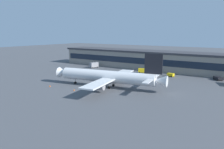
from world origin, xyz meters
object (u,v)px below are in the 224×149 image
object	(u,v)px
stair_truck	(94,65)
traffic_cone_0	(74,90)
airliner	(109,77)
crew_van	(143,70)
baggage_tug	(170,75)
pushback_tractor	(218,78)
traffic_cone_1	(50,86)

from	to	relation	value
stair_truck	traffic_cone_0	size ratio (longest dim) A/B	9.63
airliner	crew_van	size ratio (longest dim) A/B	9.02
baggage_tug	stair_truck	distance (m)	53.88
airliner	baggage_tug	xyz separation A→B (m)	(13.68, 38.55, -3.71)
stair_truck	crew_van	world-z (taller)	stair_truck
stair_truck	traffic_cone_0	xyz separation A→B (m)	(31.63, -52.69, -1.65)
baggage_tug	stair_truck	xyz separation A→B (m)	(-53.85, 1.52, 0.89)
pushback_tractor	airliner	bearing A→B (deg)	-130.47
airliner	crew_van	world-z (taller)	airliner
crew_van	pushback_tractor	distance (m)	40.51
airliner	crew_van	bearing A→B (deg)	95.36
pushback_tractor	stair_truck	bearing A→B (deg)	-177.86
traffic_cone_1	crew_van	bearing A→B (deg)	71.35
traffic_cone_0	crew_van	bearing A→B (deg)	84.93
crew_van	pushback_tractor	xyz separation A→B (m)	(40.44, 2.31, -0.41)
pushback_tractor	traffic_cone_1	world-z (taller)	pushback_tractor
airliner	pushback_tractor	size ratio (longest dim) A/B	9.61
airliner	traffic_cone_1	world-z (taller)	airliner
traffic_cone_0	pushback_tractor	bearing A→B (deg)	50.89
traffic_cone_0	traffic_cone_1	distance (m)	13.61
stair_truck	pushback_tractor	xyz separation A→B (m)	(76.79, 2.87, -0.93)
airliner	traffic_cone_1	distance (m)	26.33
crew_van	pushback_tractor	world-z (taller)	crew_van
airliner	traffic_cone_1	size ratio (longest dim) A/B	70.48
crew_van	baggage_tug	bearing A→B (deg)	-6.76
stair_truck	crew_van	distance (m)	36.36
traffic_cone_1	pushback_tractor	bearing A→B (deg)	43.90
airliner	traffic_cone_0	distance (m)	15.88
crew_van	traffic_cone_1	bearing A→B (deg)	-108.65
baggage_tug	pushback_tractor	distance (m)	23.36
baggage_tug	traffic_cone_0	xyz separation A→B (m)	(-22.22, -51.17, -0.75)
stair_truck	traffic_cone_0	distance (m)	61.47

